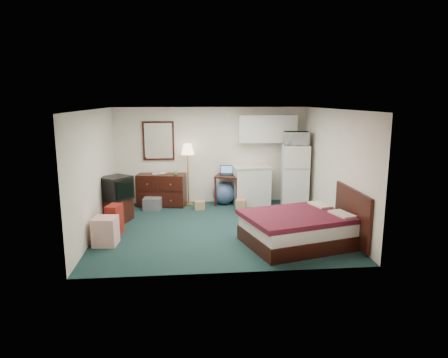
{
  "coord_description": "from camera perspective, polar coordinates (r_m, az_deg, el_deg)",
  "views": [
    {
      "loc": [
        -0.64,
        -8.12,
        2.71
      ],
      "look_at": [
        0.15,
        0.17,
        1.03
      ],
      "focal_mm": 32.0,
      "sensor_mm": 36.0,
      "label": 1
    }
  ],
  "objects": [
    {
      "name": "dresser",
      "position": [
        10.38,
        -8.89,
        -1.53
      ],
      "size": [
        1.28,
        0.76,
        0.82
      ],
      "primitive_type": null,
      "rotation": [
        0.0,
        0.0,
        -0.18
      ],
      "color": "black",
      "rests_on": "floor"
    },
    {
      "name": "walls",
      "position": [
        8.28,
        -0.89,
        1.24
      ],
      "size": [
        5.01,
        4.51,
        2.5
      ],
      "color": "white",
      "rests_on": "floor"
    },
    {
      "name": "fridge",
      "position": [
        10.29,
        10.09,
        0.46
      ],
      "size": [
        0.74,
        0.74,
        1.58
      ],
      "primitive_type": null,
      "rotation": [
        0.0,
        0.0,
        -0.14
      ],
      "color": "silver",
      "rests_on": "floor"
    },
    {
      "name": "upper_cabinets",
      "position": [
        10.44,
        6.19,
        7.16
      ],
      "size": [
        1.5,
        0.35,
        0.7
      ],
      "primitive_type": null,
      "color": "silver",
      "rests_on": "walls"
    },
    {
      "name": "desk",
      "position": [
        10.37,
        0.59,
        -1.54
      ],
      "size": [
        0.77,
        0.77,
        0.78
      ],
      "primitive_type": null,
      "rotation": [
        0.0,
        0.0,
        -0.31
      ],
      "color": "black",
      "rests_on": "floor"
    },
    {
      "name": "microwave",
      "position": [
        10.11,
        10.29,
        5.95
      ],
      "size": [
        0.65,
        0.43,
        0.41
      ],
      "primitive_type": "imported",
      "rotation": [
        0.0,
        0.0,
        -0.17
      ],
      "color": "silver",
      "rests_on": "fridge"
    },
    {
      "name": "laptop",
      "position": [
        10.27,
        0.39,
        1.19
      ],
      "size": [
        0.36,
        0.3,
        0.23
      ],
      "primitive_type": null,
      "rotation": [
        0.0,
        0.0,
        -0.09
      ],
      "color": "black",
      "rests_on": "desk"
    },
    {
      "name": "kitchen_counter",
      "position": [
        10.41,
        3.88,
        -0.93
      ],
      "size": [
        0.96,
        0.76,
        0.98
      ],
      "primitive_type": null,
      "rotation": [
        0.0,
        0.0,
        0.09
      ],
      "color": "silver",
      "rests_on": "floor"
    },
    {
      "name": "crt_tv",
      "position": [
        9.16,
        -15.18,
        -1.21
      ],
      "size": [
        0.81,
        0.81,
        0.51
      ],
      "primitive_type": null,
      "rotation": [
        0.0,
        0.0,
        -0.68
      ],
      "color": "black",
      "rests_on": "tv_stand"
    },
    {
      "name": "book_a",
      "position": [
        10.32,
        -10.21,
        1.28
      ],
      "size": [
        0.16,
        0.04,
        0.21
      ],
      "primitive_type": "imported",
      "rotation": [
        0.0,
        0.0,
        0.15
      ],
      "color": "#B2884B",
      "rests_on": "dresser"
    },
    {
      "name": "retail_box",
      "position": [
        7.88,
        -16.58,
        -7.15
      ],
      "size": [
        0.46,
        0.46,
        0.53
      ],
      "primitive_type": null,
      "rotation": [
        0.0,
        0.0,
        -0.09
      ],
      "color": "silver",
      "rests_on": "floor"
    },
    {
      "name": "exercise_ball",
      "position": [
        10.41,
        -0.03,
        -2.01
      ],
      "size": [
        0.69,
        0.69,
        0.59
      ],
      "primitive_type": "sphere",
      "rotation": [
        0.0,
        0.0,
        -0.19
      ],
      "color": "#344C75",
      "rests_on": "floor"
    },
    {
      "name": "mug",
      "position": [
        10.1,
        -6.92,
        0.88
      ],
      "size": [
        0.13,
        0.1,
        0.12
      ],
      "primitive_type": "imported",
      "rotation": [
        0.0,
        0.0,
        -0.1
      ],
      "color": "#518F44",
      "rests_on": "dresser"
    },
    {
      "name": "book_b",
      "position": [
        10.37,
        -9.3,
        1.43
      ],
      "size": [
        0.17,
        0.09,
        0.24
      ],
      "primitive_type": "imported",
      "rotation": [
        0.0,
        0.0,
        -0.41
      ],
      "color": "#B2884B",
      "rests_on": "dresser"
    },
    {
      "name": "ceiling",
      "position": [
        8.15,
        -0.92,
        9.92
      ],
      "size": [
        5.0,
        4.5,
        0.01
      ],
      "primitive_type": "cube",
      "color": "white",
      "rests_on": "walls"
    },
    {
      "name": "floor",
      "position": [
        8.59,
        -0.87,
        -7.0
      ],
      "size": [
        5.0,
        4.5,
        0.01
      ],
      "primitive_type": "cube",
      "color": "black",
      "rests_on": "ground"
    },
    {
      "name": "tv_stand",
      "position": [
        9.3,
        -14.94,
        -4.28
      ],
      "size": [
        0.68,
        0.71,
        0.52
      ],
      "primitive_type": null,
      "rotation": [
        0.0,
        0.0,
        -0.34
      ],
      "color": "black",
      "rests_on": "floor"
    },
    {
      "name": "cardboard_box_b",
      "position": [
        9.85,
        2.45,
        -3.72
      ],
      "size": [
        0.3,
        0.33,
        0.28
      ],
      "primitive_type": null,
      "rotation": [
        0.0,
        0.0,
        -0.23
      ],
      "color": "#B2884B",
      "rests_on": "floor"
    },
    {
      "name": "headboard",
      "position": [
        7.96,
        17.81,
        -4.91
      ],
      "size": [
        0.06,
        1.56,
        1.0
      ],
      "primitive_type": null,
      "color": "black",
      "rests_on": "walls"
    },
    {
      "name": "suitcase",
      "position": [
        8.4,
        -15.37,
        -5.64
      ],
      "size": [
        0.32,
        0.43,
        0.62
      ],
      "primitive_type": null,
      "rotation": [
        0.0,
        0.0,
        -0.25
      ],
      "color": "maroon",
      "rests_on": "floor"
    },
    {
      "name": "file_bin",
      "position": [
        10.08,
        -10.19,
        -3.5
      ],
      "size": [
        0.47,
        0.38,
        0.3
      ],
      "primitive_type": null,
      "rotation": [
        0.0,
        0.0,
        -0.14
      ],
      "color": "slate",
      "rests_on": "floor"
    },
    {
      "name": "mirror",
      "position": [
        10.42,
        -9.34,
        5.41
      ],
      "size": [
        0.8,
        0.06,
        1.0
      ],
      "primitive_type": null,
      "color": "white",
      "rests_on": "walls"
    },
    {
      "name": "floor_lamp",
      "position": [
        10.3,
        -5.17,
        0.64
      ],
      "size": [
        0.42,
        0.42,
        1.59
      ],
      "primitive_type": null,
      "rotation": [
        0.0,
        0.0,
        -0.25
      ],
      "color": "gold",
      "rests_on": "floor"
    },
    {
      "name": "bed",
      "position": [
        7.69,
        10.38,
        -7.11
      ],
      "size": [
        2.16,
        1.88,
        0.59
      ],
      "primitive_type": null,
      "rotation": [
        0.0,
        0.0,
        0.27
      ],
      "color": "#440816",
      "rests_on": "floor"
    },
    {
      "name": "cardboard_box_a",
      "position": [
        9.99,
        -3.49,
        -3.75
      ],
      "size": [
        0.25,
        0.21,
        0.21
      ],
      "primitive_type": null,
      "rotation": [
        0.0,
        0.0,
        0.01
      ],
      "color": "#B2884B",
      "rests_on": "floor"
    }
  ]
}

